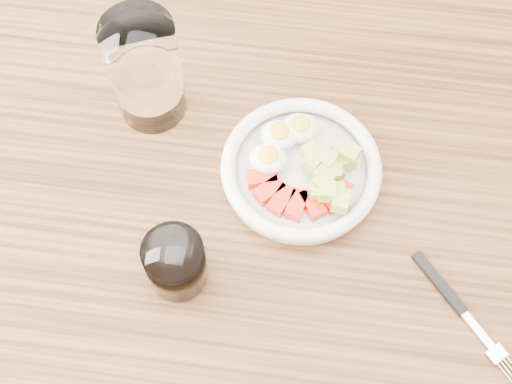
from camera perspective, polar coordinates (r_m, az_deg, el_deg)
ground at (r=1.64m, az=0.31°, el=-12.25°), size 4.00×4.00×0.00m
dining_table at (r=1.00m, az=0.49°, el=-3.75°), size 1.50×0.90×0.77m
bowl at (r=0.91m, az=3.69°, el=1.91°), size 0.21×0.21×0.05m
fork at (r=0.89m, az=15.50°, el=-8.34°), size 0.14×0.15×0.01m
water_glass at (r=0.92m, az=-8.85°, el=9.57°), size 0.09×0.09×0.16m
coffee_glass at (r=0.84m, az=-6.45°, el=-5.67°), size 0.07×0.07×0.08m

